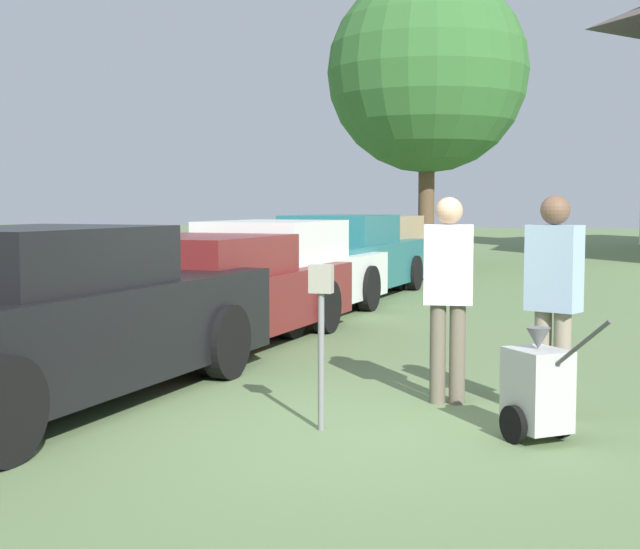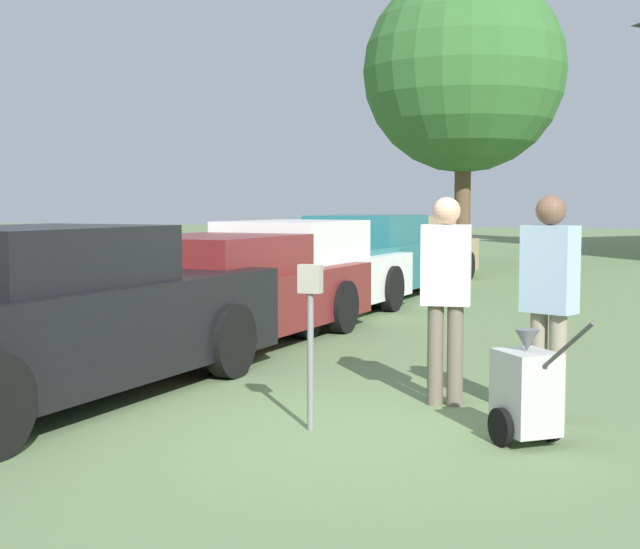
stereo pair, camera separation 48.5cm
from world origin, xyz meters
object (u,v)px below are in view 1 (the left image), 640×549
at_px(parking_meter, 321,315).
at_px(person_supervisor, 554,291).
at_px(parked_car_white, 278,274).
at_px(equipment_cart, 537,389).
at_px(parked_car_teal, 343,258).
at_px(parked_car_tan, 378,252).
at_px(parked_car_maroon, 207,294).
at_px(parked_car_black, 48,322).
at_px(person_worker, 448,286).

bearing_deg(parking_meter, person_supervisor, 28.13).
relative_size(parked_car_white, equipment_cart, 5.32).
height_order(parked_car_white, parked_car_teal, parked_car_teal).
height_order(parked_car_tan, parking_meter, parked_car_tan).
bearing_deg(parked_car_tan, parked_car_maroon, -85.34).
relative_size(parked_car_tan, parking_meter, 3.87).
distance_m(parked_car_black, person_worker, 3.48).
height_order(parked_car_black, parked_car_tan, parked_car_black).
relative_size(parked_car_teal, person_supervisor, 2.89).
relative_size(parked_car_maroon, parked_car_tan, 1.07).
distance_m(parked_car_white, equipment_cart, 7.15).
xyz_separation_m(parked_car_black, parked_car_tan, (-0.00, 12.55, -0.05)).
relative_size(parked_car_teal, person_worker, 2.91).
height_order(parked_car_black, parking_meter, parked_car_black).
xyz_separation_m(parked_car_black, parked_car_white, (-0.00, 5.92, -0.04)).
distance_m(parked_car_teal, parked_car_tan, 2.92).
distance_m(parked_car_white, person_supervisor, 6.61).
xyz_separation_m(person_worker, equipment_cart, (0.83, -1.04, -0.65)).
bearing_deg(equipment_cart, parked_car_black, 141.11).
bearing_deg(person_supervisor, person_worker, 5.15).
bearing_deg(parked_car_tan, parked_car_black, -85.34).
distance_m(parked_car_black, parked_car_teal, 9.63).
bearing_deg(parked_car_black, parked_car_tan, 94.66).
distance_m(parked_car_white, parked_car_teal, 3.71).
bearing_deg(parked_car_tan, parked_car_white, -85.34).
distance_m(parked_car_maroon, person_worker, 3.98).
bearing_deg(parked_car_tan, parking_meter, -74.22).
xyz_separation_m(parked_car_tan, equipment_cart, (4.11, -12.48, -0.29)).
bearing_deg(parked_car_white, parked_car_black, -85.33).
height_order(parked_car_black, parked_car_maroon, parked_car_black).
bearing_deg(equipment_cart, parking_meter, 146.00).
relative_size(parking_meter, person_supervisor, 0.71).
bearing_deg(parked_car_maroon, parking_meter, -49.38).
relative_size(parked_car_maroon, equipment_cart, 5.35).
height_order(person_worker, person_supervisor, person_supervisor).
xyz_separation_m(parked_car_tan, parking_meter, (2.49, -12.64, 0.22)).
bearing_deg(equipment_cart, parked_car_maroon, 101.61).
distance_m(person_worker, equipment_cart, 1.48).
xyz_separation_m(parked_car_white, person_supervisor, (4.18, -5.11, 0.35)).
bearing_deg(parked_car_white, person_worker, -51.02).
distance_m(parked_car_teal, equipment_cart, 10.40).
xyz_separation_m(parked_car_maroon, person_supervisor, (4.18, -2.52, 0.39)).
bearing_deg(person_worker, parked_car_black, 11.03).
relative_size(parked_car_teal, parked_car_tan, 1.06).
distance_m(parked_car_teal, person_worker, 9.13).
bearing_deg(parked_car_black, parked_car_white, 94.67).
bearing_deg(parked_car_black, equipment_cart, 5.72).
bearing_deg(parked_car_white, parked_car_tan, 94.66).
xyz_separation_m(parked_car_white, parking_meter, (2.49, -6.01, 0.21)).
bearing_deg(parked_car_white, person_supervisor, -46.02).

